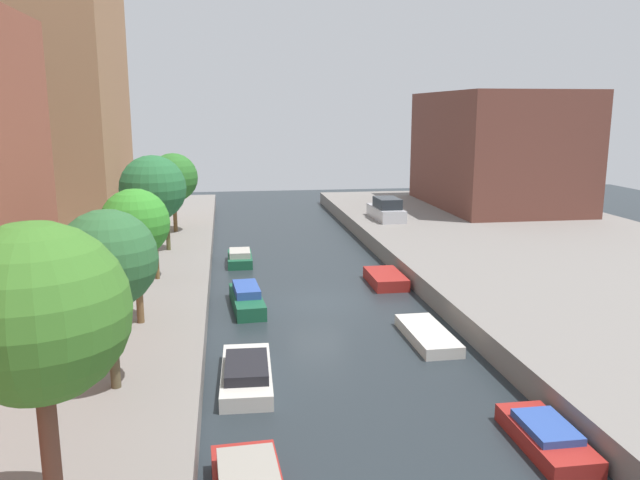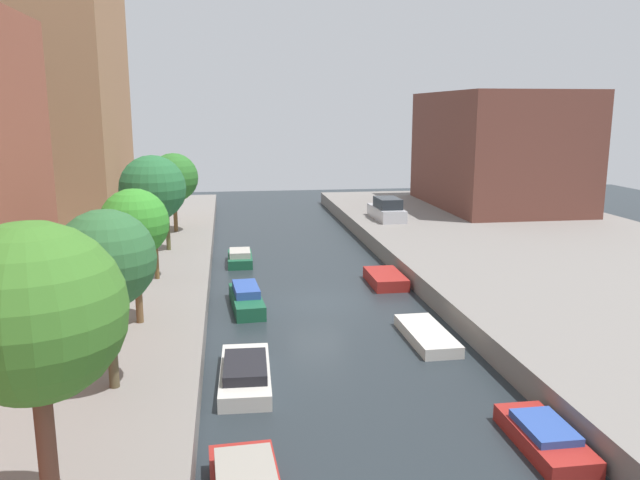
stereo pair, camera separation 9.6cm
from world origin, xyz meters
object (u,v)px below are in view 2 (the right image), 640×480
at_px(street_tree_0, 34,314).
at_px(street_tree_1, 106,260).
at_px(parked_car, 387,210).
at_px(moored_boat_left_4, 240,258).
at_px(street_tree_2, 134,224).
at_px(moored_boat_right_1, 545,437).
at_px(street_tree_4, 166,194).
at_px(moored_boat_left_3, 246,299).
at_px(street_tree_5, 174,178).
at_px(moored_boat_left_2, 245,373).
at_px(moored_boat_right_2, 427,335).
at_px(apartment_tower_far, 37,89).
at_px(street_tree_3, 153,189).
at_px(moored_boat_right_3, 385,279).
at_px(low_block_right, 498,150).

distance_m(street_tree_0, street_tree_1, 6.64).
xyz_separation_m(parked_car, moored_boat_left_4, (-10.85, -8.13, -1.30)).
height_order(street_tree_2, moored_boat_right_1, street_tree_2).
bearing_deg(parked_car, moored_boat_right_1, -96.40).
xyz_separation_m(street_tree_1, parked_car, (14.87, 26.58, -3.10)).
height_order(street_tree_1, parked_car, street_tree_1).
xyz_separation_m(street_tree_4, moored_boat_left_3, (4.10, -8.32, -3.79)).
distance_m(street_tree_2, street_tree_5, 18.34).
bearing_deg(parked_car, moored_boat_left_2, -114.21).
height_order(street_tree_0, moored_boat_right_1, street_tree_0).
distance_m(parked_car, moored_boat_right_2, 22.17).
xyz_separation_m(street_tree_0, street_tree_1, (0.00, 6.61, -0.60)).
distance_m(apartment_tower_far, street_tree_4, 13.38).
xyz_separation_m(street_tree_0, street_tree_3, (0.00, 18.66, -0.09)).
relative_size(apartment_tower_far, street_tree_5, 3.59).
relative_size(moored_boat_left_4, moored_boat_right_2, 0.79).
xyz_separation_m(street_tree_3, moored_boat_right_3, (11.32, 0.90, -4.99)).
relative_size(apartment_tower_far, low_block_right, 1.21).
xyz_separation_m(street_tree_0, moored_boat_left_2, (3.78, 8.54, -5.02)).
relative_size(street_tree_0, street_tree_3, 1.03).
xyz_separation_m(street_tree_1, moored_boat_left_4, (4.01, 18.44, -4.40)).
bearing_deg(moored_boat_left_3, street_tree_1, -112.13).
relative_size(low_block_right, street_tree_5, 2.97).
relative_size(low_block_right, street_tree_1, 2.93).
relative_size(street_tree_2, parked_car, 1.09).
relative_size(moored_boat_left_3, moored_boat_left_4, 1.35).
distance_m(street_tree_4, street_tree_5, 5.66).
bearing_deg(street_tree_2, moored_boat_left_4, 72.52).
height_order(apartment_tower_far, moored_boat_right_3, apartment_tower_far).
bearing_deg(street_tree_3, moored_boat_left_4, 57.93).
bearing_deg(parked_car, low_block_right, 25.69).
distance_m(street_tree_0, moored_boat_right_1, 13.00).
relative_size(moored_boat_right_1, moored_boat_right_2, 0.83).
xyz_separation_m(moored_boat_left_3, moored_boat_right_1, (7.41, -13.41, -0.11)).
bearing_deg(street_tree_0, parked_car, 65.87).
xyz_separation_m(parked_car, moored_boat_right_1, (-3.35, -29.91, -1.36)).
distance_m(street_tree_0, moored_boat_right_3, 23.16).
height_order(low_block_right, street_tree_3, low_block_right).
xyz_separation_m(street_tree_3, street_tree_4, (0.00, 6.36, -1.07)).
bearing_deg(moored_boat_left_4, moored_boat_right_2, -63.18).
xyz_separation_m(street_tree_3, moored_boat_right_1, (11.51, -15.37, -4.98)).
bearing_deg(parked_car, street_tree_0, -114.13).
bearing_deg(street_tree_2, street_tree_4, 90.00).
bearing_deg(moored_boat_right_1, moored_boat_left_3, 118.93).
bearing_deg(moored_boat_left_2, moored_boat_left_4, 89.20).
height_order(street_tree_0, moored_boat_right_2, street_tree_0).
bearing_deg(moored_boat_left_4, street_tree_0, -99.10).
bearing_deg(moored_boat_right_2, street_tree_0, -133.66).
bearing_deg(street_tree_4, moored_boat_right_2, -51.25).
distance_m(street_tree_1, moored_boat_right_1, 12.79).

